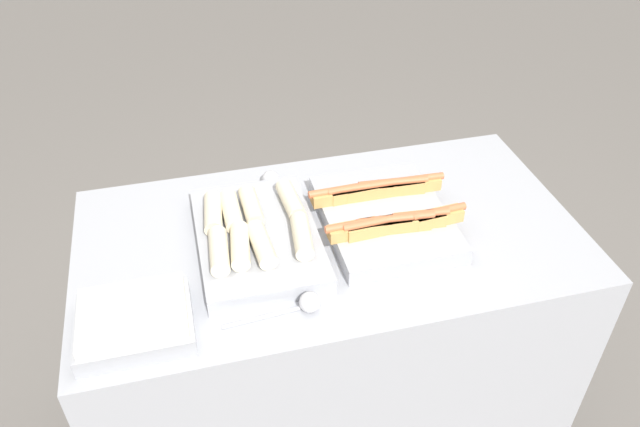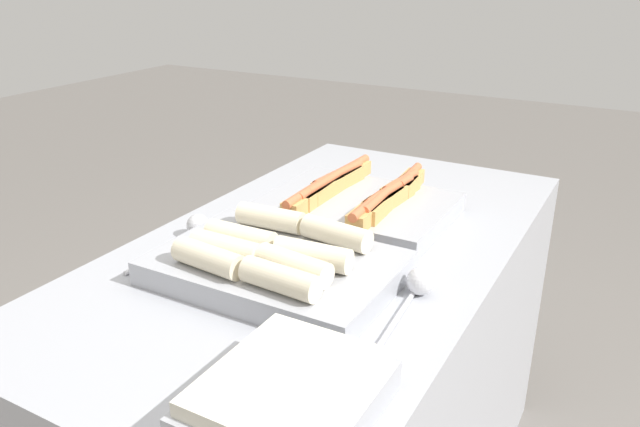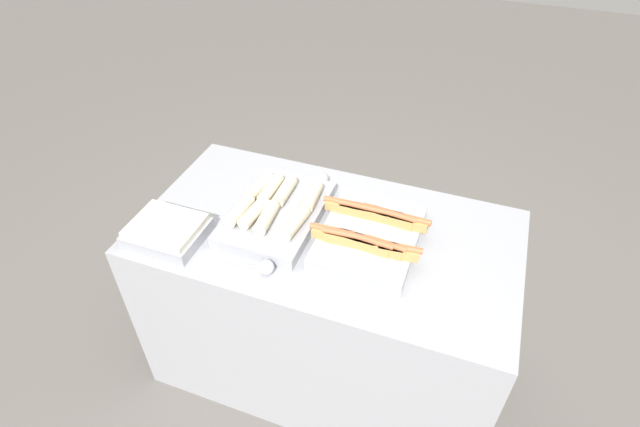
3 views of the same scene
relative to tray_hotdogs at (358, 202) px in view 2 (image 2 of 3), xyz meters
name	(u,v)px [view 2 (image 2 of 3)]	position (x,y,z in m)	size (l,w,h in m)	color
counter	(326,391)	(-0.17, 0.00, -0.47)	(1.46, 0.79, 0.85)	#A8AAB2
tray_hotdogs	(358,202)	(0.00, 0.00, 0.00)	(0.42, 0.45, 0.10)	#A8AAB2
tray_wraps	(275,262)	(-0.38, 0.00, 0.00)	(0.33, 0.48, 0.10)	#A8AAB2
tray_side_front	(289,397)	(-0.72, -0.24, 0.00)	(0.28, 0.23, 0.07)	#A8AAB2
serving_spoon_near	(417,286)	(-0.31, -0.28, -0.02)	(0.25, 0.05, 0.05)	silver
serving_spoon_far	(194,229)	(-0.30, 0.28, -0.02)	(0.26, 0.05, 0.05)	silver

